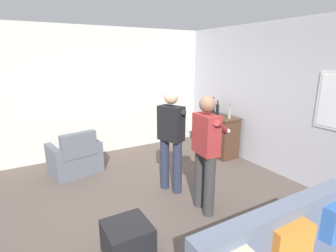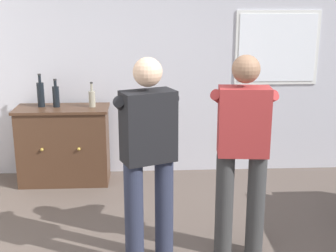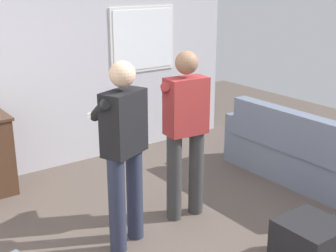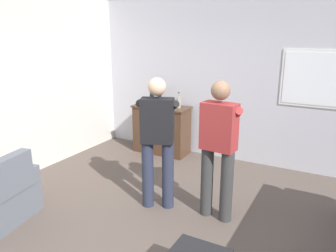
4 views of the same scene
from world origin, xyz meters
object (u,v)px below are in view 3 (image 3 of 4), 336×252
at_px(person_standing_left, 123,147).
at_px(person_standing_right, 185,127).
at_px(couch, 306,157).
at_px(ottoman, 310,244).

relative_size(person_standing_left, person_standing_right, 1.00).
bearing_deg(couch, person_standing_right, 170.42).
xyz_separation_m(couch, person_standing_right, (-1.57, 0.26, 0.59)).
xyz_separation_m(couch, ottoman, (-1.26, -1.04, -0.15)).
distance_m(person_standing_left, person_standing_right, 0.77).
height_order(person_standing_left, person_standing_right, same).
bearing_deg(person_standing_left, person_standing_right, 8.25).
xyz_separation_m(person_standing_left, person_standing_right, (0.76, 0.11, 0.00)).
bearing_deg(couch, person_standing_left, 176.20).
distance_m(ottoman, person_standing_left, 1.77).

